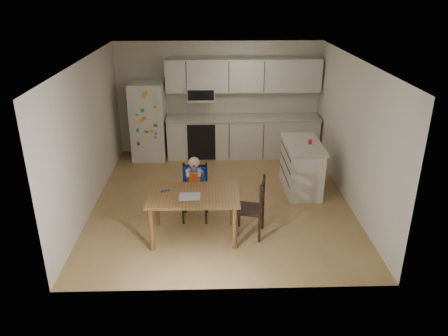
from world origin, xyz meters
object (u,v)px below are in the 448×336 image
chair_booster (195,181)px  chair_side (256,204)px  kitchen_island (301,166)px  red_cup (310,142)px  refrigerator (148,121)px  dining_table (193,200)px

chair_booster → chair_side: bearing=-30.2°
kitchen_island → red_cup: size_ratio=14.56×
kitchen_island → refrigerator: bearing=150.2°
refrigerator → chair_side: size_ratio=1.79×
chair_booster → dining_table: bearing=-88.3°
dining_table → chair_booster: chair_booster is taller
refrigerator → dining_table: size_ratio=1.25×
chair_booster → red_cup: bearing=26.7°
chair_booster → chair_side: 1.12m
chair_booster → chair_side: (0.94, -0.59, -0.12)m
dining_table → chair_side: (0.94, 0.03, -0.10)m
chair_side → chair_booster: bearing=-108.2°
red_cup → chair_booster: bearing=-155.1°
refrigerator → dining_table: bearing=-71.9°
red_cup → chair_side: bearing=-126.1°
kitchen_island → chair_side: (-1.01, -1.59, 0.07)m
refrigerator → dining_table: 3.55m
red_cup → dining_table: red_cup is taller
refrigerator → chair_booster: refrigerator is taller
kitchen_island → red_cup: (0.11, -0.05, 0.51)m
kitchen_island → dining_table: 2.54m
dining_table → chair_booster: (0.00, 0.62, 0.02)m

